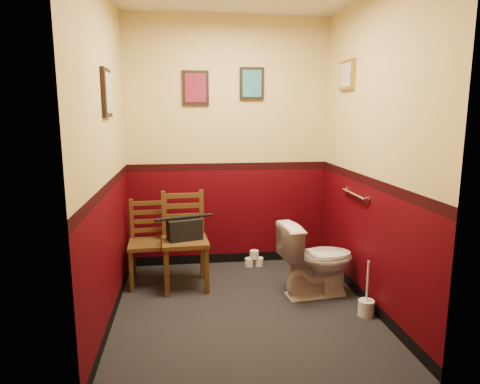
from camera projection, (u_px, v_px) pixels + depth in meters
The scene contains 16 objects.
floor at pixel (244, 309), 3.75m from camera, with size 2.20×2.40×0.00m, color black.
wall_back at pixel (229, 145), 4.67m from camera, with size 2.20×2.70×0.00m, color #3A0208.
wall_front at pixel (275, 178), 2.33m from camera, with size 2.20×2.70×0.00m, color #3A0208.
wall_left at pixel (106, 157), 3.36m from camera, with size 2.40×2.70×0.00m, color #3A0208.
wall_right at pixel (372, 154), 3.64m from camera, with size 2.40×2.70×0.00m, color #3A0208.
grab_bar at pixel (354, 195), 3.95m from camera, with size 0.05×0.56×0.06m.
framed_print_back_a at pixel (195, 88), 4.49m from camera, with size 0.28×0.04×0.36m.
framed_print_back_b at pixel (252, 84), 4.56m from camera, with size 0.26×0.04×0.34m.
framed_print_left at pixel (107, 93), 3.37m from camera, with size 0.04×0.30×0.38m.
framed_print_right at pixel (347, 75), 4.09m from camera, with size 0.04×0.34×0.28m.
toilet at pixel (317, 260), 3.99m from camera, with size 0.39×0.71×0.69m, color white.
toilet_brush at pixel (366, 307), 3.62m from camera, with size 0.14×0.14×0.49m.
chair_left at pixel (149, 243), 4.25m from camera, with size 0.41×0.41×0.84m.
chair_right at pixel (184, 240), 4.17m from camera, with size 0.46×0.46×0.94m.
handbag at pixel (184, 229), 4.11m from camera, with size 0.35×0.24×0.24m.
tp_stack at pixel (254, 259), 4.79m from camera, with size 0.21×0.11×0.18m.
Camera 1 is at (-0.49, -3.46, 1.70)m, focal length 32.00 mm.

